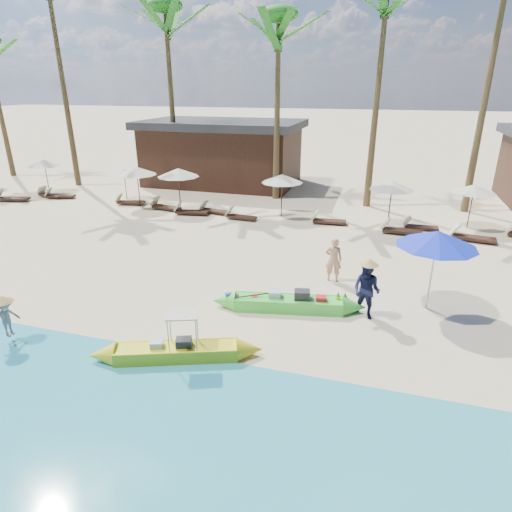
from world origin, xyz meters
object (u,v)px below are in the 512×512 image
(green_canoe, at_px, (288,303))
(yellow_canoe, at_px, (177,352))
(blue_umbrella, at_px, (437,239))
(tourist, at_px, (334,260))

(green_canoe, relative_size, yellow_canoe, 1.12)
(green_canoe, xyz_separation_m, blue_umbrella, (4.17, 1.34, 2.09))
(tourist, bearing_deg, blue_umbrella, 157.18)
(green_canoe, xyz_separation_m, tourist, (1.07, 2.54, 0.58))
(green_canoe, height_order, tourist, tourist)
(tourist, xyz_separation_m, blue_umbrella, (3.10, -1.21, 1.50))
(green_canoe, xyz_separation_m, yellow_canoe, (-2.19, -3.33, -0.02))
(yellow_canoe, height_order, tourist, tourist)
(green_canoe, bearing_deg, tourist, 56.37)
(yellow_canoe, distance_m, blue_umbrella, 8.16)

